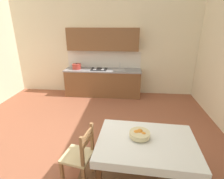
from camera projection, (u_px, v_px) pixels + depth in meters
The scene contains 6 objects.
ground_plane at pixel (84, 148), 3.62m from camera, with size 6.68×6.76×0.10m, color #99563D.
wall_back at pixel (103, 29), 5.78m from camera, with size 6.68×0.12×4.27m, color beige.
kitchen_cabinetry at pixel (103, 70), 5.92m from camera, with size 2.51×0.63×2.20m.
dining_table at pixel (146, 148), 2.61m from camera, with size 1.47×1.11×0.75m.
dining_chair_tv_side at pixel (80, 156), 2.73m from camera, with size 0.49×0.49×0.93m.
fruit_bowl at pixel (140, 134), 2.62m from camera, with size 0.30×0.30×0.12m.
Camera 1 is at (0.84, -2.90, 2.35)m, focal length 28.64 mm.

